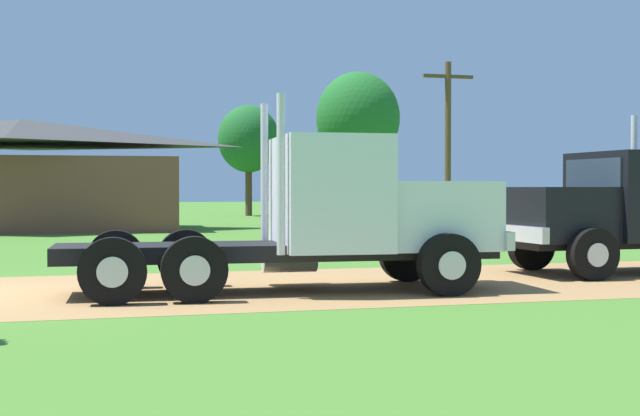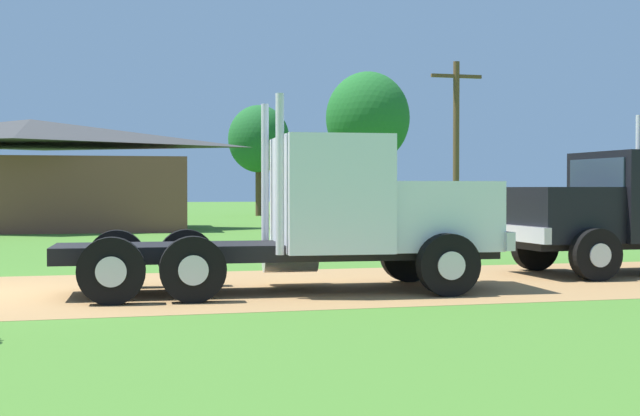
{
  "view_description": "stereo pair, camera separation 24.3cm",
  "coord_description": "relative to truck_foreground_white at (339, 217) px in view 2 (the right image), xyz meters",
  "views": [
    {
      "loc": [
        1.46,
        -15.48,
        1.8
      ],
      "look_at": [
        5.47,
        -0.71,
        1.46
      ],
      "focal_mm": 48.83,
      "sensor_mm": 36.0,
      "label": 1
    },
    {
      "loc": [
        1.7,
        -15.54,
        1.8
      ],
      "look_at": [
        5.47,
        -0.71,
        1.46
      ],
      "focal_mm": 48.83,
      "sensor_mm": 36.0,
      "label": 2
    }
  ],
  "objects": [
    {
      "name": "tree_far_right",
      "position": [
        11.4,
        34.66,
        4.67
      ],
      "size": [
        4.98,
        4.98,
        8.73
      ],
      "color": "#513823",
      "rests_on": "ground_plane"
    },
    {
      "name": "tree_right",
      "position": [
        6.07,
        41.53,
        3.73
      ],
      "size": [
        4.02,
        4.02,
        7.26
      ],
      "color": "#513823",
      "rests_on": "ground_plane"
    },
    {
      "name": "shed_building",
      "position": [
        -6.96,
        24.71,
        1.02
      ],
      "size": [
        13.95,
        8.24,
        4.79
      ],
      "color": "brown",
      "rests_on": "ground_plane"
    },
    {
      "name": "truck_foreground_white",
      "position": [
        0.0,
        0.0,
        0.0
      ],
      "size": [
        7.78,
        2.99,
        3.35
      ],
      "color": "black",
      "rests_on": "ground_plane"
    },
    {
      "name": "utility_pole_near",
      "position": [
        10.21,
        18.69,
        2.47
      ],
      "size": [
        2.2,
        0.26,
        7.03
      ],
      "color": "brown",
      "rests_on": "ground_plane"
    }
  ]
}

